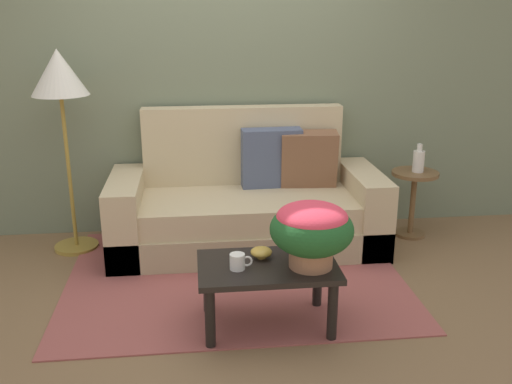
{
  "coord_description": "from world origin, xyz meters",
  "views": [
    {
      "loc": [
        -0.26,
        -3.48,
        1.82
      ],
      "look_at": [
        0.14,
        0.11,
        0.65
      ],
      "focal_mm": 40.0,
      "sensor_mm": 36.0,
      "label": 1
    }
  ],
  "objects_px": {
    "side_table": "(414,192)",
    "potted_plant": "(312,229)",
    "snack_bowl": "(261,252)",
    "couch": "(249,206)",
    "coffee_table": "(268,275)",
    "coffee_mug": "(238,262)",
    "table_vase": "(419,161)",
    "floor_lamp": "(60,85)"
  },
  "relations": [
    {
      "from": "side_table",
      "to": "table_vase",
      "type": "xyz_separation_m",
      "value": [
        0.02,
        -0.01,
        0.27
      ]
    },
    {
      "from": "couch",
      "to": "floor_lamp",
      "type": "height_order",
      "value": "floor_lamp"
    },
    {
      "from": "coffee_mug",
      "to": "table_vase",
      "type": "distance_m",
      "value": 2.07
    },
    {
      "from": "potted_plant",
      "to": "snack_bowl",
      "type": "bearing_deg",
      "value": 151.5
    },
    {
      "from": "couch",
      "to": "potted_plant",
      "type": "relative_size",
      "value": 4.41
    },
    {
      "from": "couch",
      "to": "snack_bowl",
      "type": "bearing_deg",
      "value": -92.16
    },
    {
      "from": "side_table",
      "to": "potted_plant",
      "type": "distance_m",
      "value": 1.78
    },
    {
      "from": "snack_bowl",
      "to": "coffee_table",
      "type": "bearing_deg",
      "value": -74.33
    },
    {
      "from": "couch",
      "to": "floor_lamp",
      "type": "relative_size",
      "value": 1.36
    },
    {
      "from": "side_table",
      "to": "floor_lamp",
      "type": "distance_m",
      "value": 2.88
    },
    {
      "from": "couch",
      "to": "table_vase",
      "type": "height_order",
      "value": "couch"
    },
    {
      "from": "coffee_table",
      "to": "floor_lamp",
      "type": "xyz_separation_m",
      "value": [
        -1.35,
        1.32,
        0.96
      ]
    },
    {
      "from": "coffee_mug",
      "to": "table_vase",
      "type": "relative_size",
      "value": 0.57
    },
    {
      "from": "side_table",
      "to": "table_vase",
      "type": "relative_size",
      "value": 2.4
    },
    {
      "from": "floor_lamp",
      "to": "table_vase",
      "type": "height_order",
      "value": "floor_lamp"
    },
    {
      "from": "coffee_table",
      "to": "side_table",
      "type": "distance_m",
      "value": 1.89
    },
    {
      "from": "couch",
      "to": "potted_plant",
      "type": "bearing_deg",
      "value": -80.3
    },
    {
      "from": "couch",
      "to": "snack_bowl",
      "type": "xyz_separation_m",
      "value": [
        -0.04,
        -1.17,
        0.12
      ]
    },
    {
      "from": "coffee_mug",
      "to": "snack_bowl",
      "type": "xyz_separation_m",
      "value": [
        0.15,
        0.14,
        -0.01
      ]
    },
    {
      "from": "table_vase",
      "to": "coffee_table",
      "type": "bearing_deg",
      "value": -137.52
    },
    {
      "from": "side_table",
      "to": "coffee_table",
      "type": "bearing_deg",
      "value": -137.07
    },
    {
      "from": "snack_bowl",
      "to": "side_table",
      "type": "bearing_deg",
      "value": 40.33
    },
    {
      "from": "potted_plant",
      "to": "coffee_mug",
      "type": "height_order",
      "value": "potted_plant"
    },
    {
      "from": "couch",
      "to": "snack_bowl",
      "type": "height_order",
      "value": "couch"
    },
    {
      "from": "coffee_mug",
      "to": "couch",
      "type": "bearing_deg",
      "value": 81.49
    },
    {
      "from": "floor_lamp",
      "to": "table_vase",
      "type": "xyz_separation_m",
      "value": [
        2.75,
        -0.04,
        -0.64
      ]
    },
    {
      "from": "side_table",
      "to": "coffee_mug",
      "type": "distance_m",
      "value": 2.05
    },
    {
      "from": "side_table",
      "to": "floor_lamp",
      "type": "xyz_separation_m",
      "value": [
        -2.74,
        0.03,
        0.91
      ]
    },
    {
      "from": "potted_plant",
      "to": "table_vase",
      "type": "xyz_separation_m",
      "value": [
        1.16,
        1.34,
        0.01
      ]
    },
    {
      "from": "coffee_mug",
      "to": "potted_plant",
      "type": "bearing_deg",
      "value": -1.22
    },
    {
      "from": "snack_bowl",
      "to": "table_vase",
      "type": "relative_size",
      "value": 0.56
    },
    {
      "from": "table_vase",
      "to": "couch",
      "type": "bearing_deg",
      "value": -178.99
    },
    {
      "from": "couch",
      "to": "coffee_table",
      "type": "distance_m",
      "value": 1.26
    },
    {
      "from": "coffee_table",
      "to": "snack_bowl",
      "type": "bearing_deg",
      "value": 105.67
    },
    {
      "from": "floor_lamp",
      "to": "potted_plant",
      "type": "relative_size",
      "value": 3.24
    },
    {
      "from": "floor_lamp",
      "to": "couch",
      "type": "bearing_deg",
      "value": -2.69
    },
    {
      "from": "potted_plant",
      "to": "snack_bowl",
      "type": "distance_m",
      "value": 0.36
    },
    {
      "from": "side_table",
      "to": "floor_lamp",
      "type": "bearing_deg",
      "value": 179.27
    },
    {
      "from": "coffee_table",
      "to": "table_vase",
      "type": "bearing_deg",
      "value": 42.48
    },
    {
      "from": "couch",
      "to": "table_vase",
      "type": "xyz_separation_m",
      "value": [
        1.38,
        0.02,
        0.32
      ]
    },
    {
      "from": "side_table",
      "to": "snack_bowl",
      "type": "relative_size",
      "value": 4.29
    },
    {
      "from": "coffee_table",
      "to": "side_table",
      "type": "xyz_separation_m",
      "value": [
        1.38,
        1.29,
        0.05
      ]
    }
  ]
}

